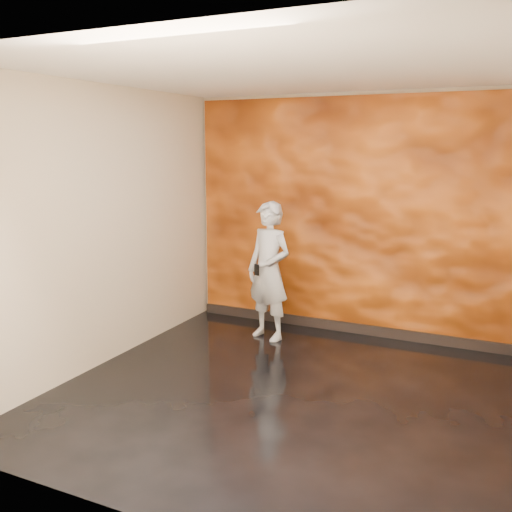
# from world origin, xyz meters

# --- Properties ---
(room) EXTENTS (4.02, 4.02, 2.81)m
(room) POSITION_xyz_m (0.00, 0.00, 1.40)
(room) COLOR black
(room) RESTS_ON ground
(feature_wall) EXTENTS (3.90, 0.06, 2.75)m
(feature_wall) POSITION_xyz_m (0.00, 1.96, 1.38)
(feature_wall) COLOR orange
(feature_wall) RESTS_ON ground
(baseboard) EXTENTS (3.90, 0.04, 0.12)m
(baseboard) POSITION_xyz_m (0.00, 1.92, 0.06)
(baseboard) COLOR black
(baseboard) RESTS_ON ground
(man) EXTENTS (0.67, 0.54, 1.59)m
(man) POSITION_xyz_m (-0.78, 1.33, 0.79)
(man) COLOR #8E939C
(man) RESTS_ON ground
(phone) EXTENTS (0.07, 0.04, 0.13)m
(phone) POSITION_xyz_m (-0.84, 1.13, 0.84)
(phone) COLOR black
(phone) RESTS_ON man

